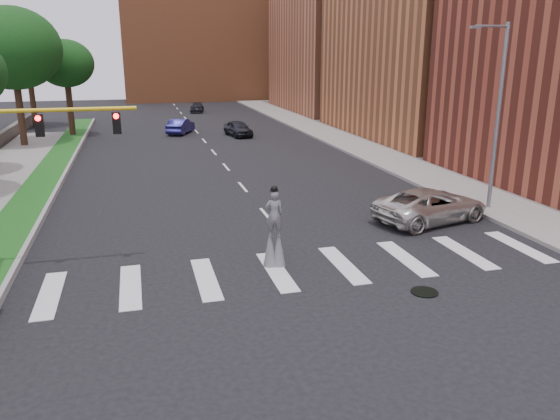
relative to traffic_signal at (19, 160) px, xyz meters
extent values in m
plane|color=black|center=(9.78, -3.00, -4.15)|extent=(160.00, 160.00, 0.00)
cube|color=#165017|center=(-1.72, 17.00, -4.03)|extent=(2.00, 60.00, 0.25)
cube|color=gray|center=(-0.67, 17.00, -4.01)|extent=(0.20, 60.00, 0.28)
cube|color=gray|center=(22.28, 22.00, -4.06)|extent=(5.00, 90.00, 0.18)
cylinder|color=black|center=(12.78, -5.00, -4.13)|extent=(0.90, 0.90, 0.04)
cube|color=#B46438|center=(31.78, 27.00, 7.85)|extent=(16.00, 22.00, 24.00)
cube|color=#BA6844|center=(31.78, 51.00, 5.85)|extent=(16.00, 22.00, 20.00)
cube|color=#B46438|center=(15.78, 75.00, 4.85)|extent=(26.00, 14.00, 18.00)
cylinder|color=slate|center=(20.78, 3.00, 0.35)|extent=(0.20, 0.20, 9.00)
cylinder|color=slate|center=(19.98, 3.00, 4.65)|extent=(1.80, 0.12, 0.12)
cube|color=slate|center=(19.08, 3.00, 4.60)|extent=(0.50, 0.18, 0.12)
cylinder|color=gold|center=(1.38, 0.00, 1.65)|extent=(5.20, 0.14, 0.14)
cube|color=black|center=(0.78, 0.00, 1.15)|extent=(0.28, 0.18, 0.75)
cylinder|color=#FF0C0C|center=(0.78, -0.10, 1.40)|extent=(0.18, 0.06, 0.18)
cube|color=black|center=(3.28, 0.00, 1.15)|extent=(0.28, 0.18, 0.75)
cylinder|color=#FF0C0C|center=(3.28, -0.10, 1.40)|extent=(0.18, 0.06, 0.18)
cylinder|color=black|center=(8.71, -1.46, -3.58)|extent=(0.07, 0.07, 1.13)
cylinder|color=black|center=(8.39, -1.40, -3.58)|extent=(0.07, 0.07, 1.13)
cone|color=#5E5E63|center=(8.71, -1.46, -3.44)|extent=(0.52, 0.52, 1.42)
cone|color=#5E5E63|center=(8.39, -1.40, -3.44)|extent=(0.52, 0.52, 1.42)
imported|color=#5E5E63|center=(8.55, -1.43, -2.14)|extent=(0.71, 0.54, 1.76)
sphere|color=black|center=(8.55, -1.43, -1.20)|extent=(0.26, 0.26, 0.26)
cylinder|color=black|center=(8.55, -1.43, -1.25)|extent=(0.34, 0.34, 0.02)
cube|color=yellow|center=(8.58, -1.29, -1.66)|extent=(0.22, 0.05, 0.10)
imported|color=beige|center=(17.01, 2.09, -3.37)|extent=(6.13, 3.97, 1.57)
imported|color=black|center=(13.25, 30.95, -3.42)|extent=(2.45, 4.52, 1.46)
imported|color=navy|center=(8.16, 34.00, -3.42)|extent=(3.17, 4.70, 1.47)
imported|color=black|center=(11.93, 53.28, -3.57)|extent=(2.33, 4.25, 1.17)
cylinder|color=black|center=(-5.18, 29.52, -1.13)|extent=(0.56, 0.56, 6.03)
ellipsoid|color=black|center=(-5.18, 29.52, 3.80)|extent=(7.68, 7.68, 6.53)
cylinder|color=black|center=(-6.25, 42.48, -1.17)|extent=(0.56, 0.56, 5.96)
ellipsoid|color=black|center=(-6.25, 42.48, 3.51)|extent=(6.77, 6.77, 5.75)
cylinder|color=black|center=(-1.81, 34.42, -1.44)|extent=(0.56, 0.56, 5.42)
ellipsoid|color=black|center=(-1.81, 34.42, 2.52)|extent=(5.02, 5.02, 4.26)
camera|label=1|loc=(3.90, -19.81, 3.53)|focal=35.00mm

